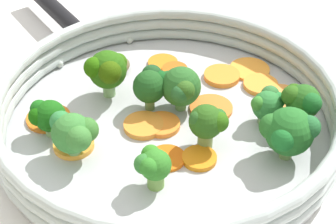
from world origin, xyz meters
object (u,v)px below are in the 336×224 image
(carrot_slice_13, at_px, (281,99))
(broccoli_floret_3, at_px, (153,165))
(carrot_slice_3, at_px, (49,118))
(carrot_slice_10, at_px, (143,125))
(carrot_slice_4, at_px, (199,158))
(carrot_slice_11, at_px, (250,69))
(carrot_slice_6, at_px, (74,145))
(broccoli_floret_5, at_px, (302,101))
(broccoli_floret_8, at_px, (107,70))
(carrot_slice_0, at_px, (175,70))
(broccoli_floret_0, at_px, (208,122))
(carrot_slice_12, at_px, (167,158))
(carrot_slice_1, at_px, (182,85))
(broccoli_floret_6, at_px, (289,132))
(broccoli_floret_9, at_px, (47,116))
(broccoli_floret_1, at_px, (153,83))
(carrot_slice_7, at_px, (163,63))
(carrot_slice_5, at_px, (211,108))
(carrot_slice_2, at_px, (222,76))
(broccoli_floret_7, at_px, (74,133))
(skillet, at_px, (168,130))
(mushroom_piece_0, at_px, (122,65))
(carrot_slice_9, at_px, (159,123))
(carrot_slice_8, at_px, (261,85))
(broccoli_floret_2, at_px, (180,87))

(carrot_slice_13, relative_size, broccoli_floret_3, 1.19)
(carrot_slice_3, xyz_separation_m, carrot_slice_10, (-0.07, 0.07, 0.00))
(carrot_slice_4, bearing_deg, carrot_slice_11, -150.58)
(carrot_slice_6, xyz_separation_m, broccoli_floret_5, (-0.19, 0.11, 0.03))
(carrot_slice_6, relative_size, broccoli_floret_8, 0.74)
(carrot_slice_3, bearing_deg, carrot_slice_11, 165.04)
(carrot_slice_0, distance_m, broccoli_floret_0, 0.13)
(carrot_slice_3, distance_m, carrot_slice_12, 0.13)
(carrot_slice_4, distance_m, carrot_slice_6, 0.12)
(carrot_slice_1, relative_size, broccoli_floret_6, 0.56)
(broccoli_floret_9, bearing_deg, broccoli_floret_1, 166.53)
(carrot_slice_7, distance_m, broccoli_floret_1, 0.08)
(carrot_slice_12, distance_m, broccoli_floret_8, 0.12)
(carrot_slice_5, height_order, carrot_slice_6, carrot_slice_6)
(carrot_slice_2, relative_size, carrot_slice_11, 0.88)
(broccoli_floret_0, distance_m, broccoli_floret_7, 0.12)
(carrot_slice_5, bearing_deg, carrot_slice_13, 154.41)
(carrot_slice_11, bearing_deg, broccoli_floret_8, -20.31)
(skillet, distance_m, carrot_slice_13, 0.13)
(carrot_slice_10, relative_size, mushroom_piece_0, 1.65)
(carrot_slice_9, distance_m, broccoli_floret_5, 0.14)
(carrot_slice_1, distance_m, carrot_slice_3, 0.15)
(carrot_slice_6, height_order, carrot_slice_11, carrot_slice_6)
(carrot_slice_12, distance_m, broccoli_floret_5, 0.14)
(carrot_slice_0, distance_m, broccoli_floret_5, 0.16)
(skillet, distance_m, carrot_slice_8, 0.12)
(mushroom_piece_0, bearing_deg, broccoli_floret_0, 87.75)
(carrot_slice_12, height_order, broccoli_floret_2, broccoli_floret_2)
(skillet, bearing_deg, carrot_slice_1, -141.40)
(carrot_slice_7, relative_size, broccoli_floret_9, 0.91)
(carrot_slice_12, bearing_deg, carrot_slice_9, -118.64)
(carrot_slice_0, relative_size, mushroom_piece_0, 1.19)
(carrot_slice_2, relative_size, carrot_slice_12, 1.14)
(carrot_slice_8, bearing_deg, broccoli_floret_3, 15.20)
(carrot_slice_3, xyz_separation_m, carrot_slice_5, (-0.14, 0.09, 0.00))
(broccoli_floret_6, xyz_separation_m, broccoli_floret_7, (0.16, -0.12, -0.00))
(carrot_slice_6, bearing_deg, carrot_slice_10, 166.24)
(carrot_slice_13, bearing_deg, carrot_slice_8, -90.69)
(carrot_slice_0, distance_m, carrot_slice_4, 0.15)
(broccoli_floret_6, height_order, broccoli_floret_7, broccoli_floret_6)
(carrot_slice_8, relative_size, mushroom_piece_0, 1.56)
(broccoli_floret_2, xyz_separation_m, broccoli_floret_7, (0.12, -0.00, 0.00))
(carrot_slice_6, bearing_deg, broccoli_floret_3, 109.13)
(broccoli_floret_6, bearing_deg, carrot_slice_2, -106.34)
(broccoli_floret_1, distance_m, broccoli_floret_8, 0.05)
(broccoli_floret_3, xyz_separation_m, broccoli_floret_6, (-0.12, 0.04, 0.01))
(carrot_slice_11, xyz_separation_m, broccoli_floret_9, (0.23, -0.04, 0.02))
(broccoli_floret_9, bearing_deg, carrot_slice_13, 155.51)
(carrot_slice_7, height_order, carrot_slice_11, same)
(carrot_slice_8, height_order, carrot_slice_11, carrot_slice_8)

